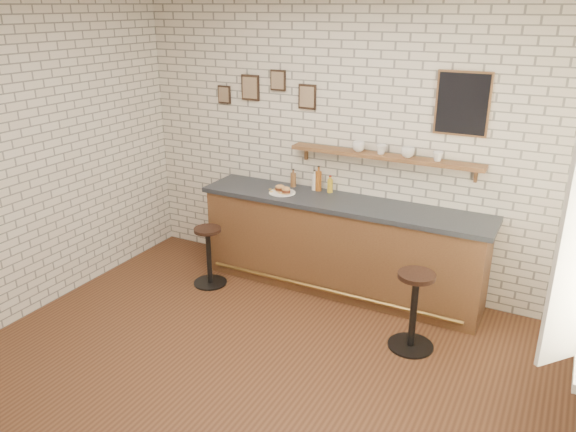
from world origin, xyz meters
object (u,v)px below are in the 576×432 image
at_px(shelf_cup_b, 381,149).
at_px(bar_counter, 340,245).
at_px(bitters_bottle_white, 314,182).
at_px(bar_stool_right, 414,308).
at_px(shelf_cup_c, 408,152).
at_px(sandwich_plate, 282,193).
at_px(ciabatta_sandwich, 283,189).
at_px(condiment_bottle_yellow, 330,185).
at_px(bar_stool_left, 209,254).
at_px(bitters_bottle_brown, 293,179).
at_px(shelf_cup_a, 359,146).
at_px(shelf_cup_d, 438,156).
at_px(bitters_bottle_amber, 318,181).

bearing_deg(shelf_cup_b, bar_counter, 157.85).
xyz_separation_m(bitters_bottle_white, bar_stool_right, (1.42, -0.94, -0.71)).
bearing_deg(shelf_cup_c, sandwich_plate, 113.48).
xyz_separation_m(ciabatta_sandwich, shelf_cup_c, (1.26, 0.26, 0.50)).
distance_m(condiment_bottle_yellow, bar_stool_left, 1.52).
distance_m(bar_stool_right, shelf_cup_c, 1.55).
bearing_deg(bitters_bottle_brown, sandwich_plate, -89.88).
relative_size(bar_stool_left, shelf_cup_a, 5.04).
xyz_separation_m(ciabatta_sandwich, shelf_cup_b, (0.98, 0.26, 0.49)).
bearing_deg(ciabatta_sandwich, sandwich_plate, 180.00).
bearing_deg(bar_stool_left, sandwich_plate, 38.32).
height_order(shelf_cup_a, shelf_cup_b, shelf_cup_a).
height_order(bitters_bottle_brown, bitters_bottle_white, bitters_bottle_white).
bearing_deg(shelf_cup_a, bitters_bottle_white, 164.19).
bearing_deg(bar_counter, shelf_cup_d, 12.72).
distance_m(bitters_bottle_brown, bitters_bottle_amber, 0.31).
bearing_deg(shelf_cup_a, shelf_cup_c, -15.86).
height_order(bar_counter, shelf_cup_d, shelf_cup_d).
height_order(bitters_bottle_brown, shelf_cup_a, shelf_cup_a).
distance_m(bitters_bottle_amber, condiment_bottle_yellow, 0.14).
relative_size(sandwich_plate, shelf_cup_a, 2.13).
distance_m(sandwich_plate, bar_stool_right, 1.92).
distance_m(shelf_cup_a, shelf_cup_c, 0.51).
bearing_deg(ciabatta_sandwich, bitters_bottle_brown, 92.15).
relative_size(sandwich_plate, shelf_cup_b, 2.68).
bearing_deg(shelf_cup_b, bitters_bottle_white, 125.86).
height_order(bar_counter, ciabatta_sandwich, ciabatta_sandwich).
height_order(bar_stool_left, shelf_cup_a, shelf_cup_a).
height_order(bitters_bottle_brown, bar_stool_right, bitters_bottle_brown).
relative_size(bar_counter, condiment_bottle_yellow, 16.43).
relative_size(bar_counter, bitters_bottle_brown, 15.24).
xyz_separation_m(bar_stool_left, shelf_cup_c, (1.91, 0.77, 1.20)).
relative_size(shelf_cup_a, shelf_cup_c, 1.00).
distance_m(ciabatta_sandwich, shelf_cup_c, 1.37).
relative_size(condiment_bottle_yellow, shelf_cup_d, 1.89).
xyz_separation_m(bar_stool_right, shelf_cup_b, (-0.69, 0.94, 1.15)).
bearing_deg(bitters_bottle_brown, bitters_bottle_white, 0.00).
xyz_separation_m(bitters_bottle_brown, bitters_bottle_amber, (0.31, -0.00, 0.03)).
bearing_deg(bitters_bottle_white, bar_stool_left, -139.60).
bearing_deg(bar_counter, bitters_bottle_white, 153.97).
relative_size(bar_stool_left, shelf_cup_c, 5.02).
xyz_separation_m(shelf_cup_a, shelf_cup_b, (0.24, 0.00, -0.00)).
relative_size(sandwich_plate, bar_stool_left, 0.42).
bearing_deg(bar_stool_left, shelf_cup_a, 28.90).
relative_size(ciabatta_sandwich, condiment_bottle_yellow, 1.16).
distance_m(bitters_bottle_white, shelf_cup_a, 0.66).
relative_size(ciabatta_sandwich, shelf_cup_c, 1.67).
relative_size(bar_stool_left, shelf_cup_d, 6.62).
distance_m(bar_stool_left, shelf_cup_b, 2.16).
height_order(bar_counter, bar_stool_right, bar_counter).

